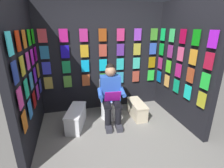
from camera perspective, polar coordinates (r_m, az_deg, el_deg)
name	(u,v)px	position (r m, az deg, el deg)	size (l,w,h in m)	color
ground_plane	(127,157)	(2.77, 5.05, -23.56)	(30.00, 30.00, 0.00)	gray
display_wall_back	(102,58)	(3.83, -3.32, 8.69)	(2.84, 0.14, 2.37)	black
display_wall_left	(183,63)	(3.57, 22.91, 6.46)	(0.14, 1.74, 2.37)	black
display_wall_right	(24,73)	(2.95, -27.66, 3.33)	(0.14, 1.74, 2.37)	black
toilet	(109,102)	(3.64, -0.90, -6.06)	(0.43, 0.57, 0.77)	white
person_reading	(111,94)	(3.32, -0.33, -3.43)	(0.55, 0.71, 1.19)	blue
comic_longbox_near	(137,109)	(3.72, 8.48, -8.44)	(0.27, 0.65, 0.33)	beige
comic_longbox_far	(76,118)	(3.40, -12.08, -11.11)	(0.47, 0.78, 0.37)	silver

